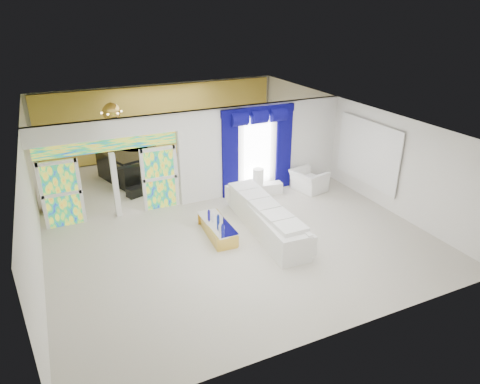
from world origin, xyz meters
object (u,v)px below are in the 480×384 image
console_table (266,189)px  armchair (309,180)px  white_sofa (265,219)px  coffee_table (217,229)px  grand_piano (130,165)px

console_table → armchair: (1.49, -0.34, 0.17)m
white_sofa → coffee_table: bearing=170.9°
white_sofa → coffee_table: size_ratio=2.26×
white_sofa → console_table: (1.21, 2.25, -0.19)m
white_sofa → console_table: bearing=65.2°
coffee_table → white_sofa: bearing=-12.5°
coffee_table → console_table: (2.56, 1.95, -0.01)m
coffee_table → console_table: coffee_table is taller
grand_piano → coffee_table: bearing=-94.2°
white_sofa → armchair: size_ratio=3.53×
console_table → white_sofa: bearing=-118.3°
coffee_table → console_table: bearing=37.3°
white_sofa → armchair: bearing=38.8°
console_table → grand_piano: grand_piano is taller
armchair → grand_piano: size_ratio=0.53×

